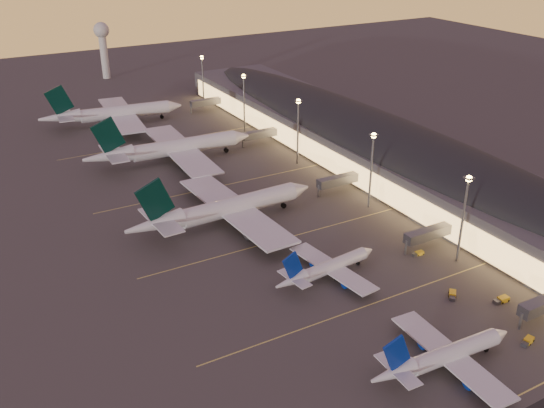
{
  "coord_description": "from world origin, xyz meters",
  "views": [
    {
      "loc": [
        -81.16,
        -101.87,
        87.08
      ],
      "look_at": [
        2.0,
        45.0,
        7.0
      ],
      "focal_mm": 40.0,
      "sensor_mm": 36.0,
      "label": 1
    }
  ],
  "objects_px": {
    "airliner_narrow_north": "(327,268)",
    "airliner_wide_mid": "(171,148)",
    "baggage_tug_d": "(452,295)",
    "airliner_wide_near": "(224,209)",
    "radar_tower": "(103,41)",
    "airliner_wide_far": "(113,113)",
    "baggage_tug_c": "(418,253)",
    "baggage_tug_a": "(528,341)",
    "airliner_narrow_south": "(443,356)",
    "baggage_tug_b": "(502,300)"
  },
  "relations": [
    {
      "from": "radar_tower",
      "to": "baggage_tug_a",
      "type": "relative_size",
      "value": 7.85
    },
    {
      "from": "airliner_wide_near",
      "to": "radar_tower",
      "type": "xyz_separation_m",
      "value": [
        20.87,
        207.59,
        16.63
      ]
    },
    {
      "from": "baggage_tug_c",
      "to": "airliner_wide_near",
      "type": "bearing_deg",
      "value": 135.0
    },
    {
      "from": "airliner_wide_far",
      "to": "radar_tower",
      "type": "height_order",
      "value": "radar_tower"
    },
    {
      "from": "airliner_narrow_south",
      "to": "radar_tower",
      "type": "bearing_deg",
      "value": 90.74
    },
    {
      "from": "baggage_tug_d",
      "to": "airliner_wide_far",
      "type": "bearing_deg",
      "value": 56.06
    },
    {
      "from": "airliner_wide_near",
      "to": "baggage_tug_b",
      "type": "height_order",
      "value": "airliner_wide_near"
    },
    {
      "from": "airliner_narrow_south",
      "to": "airliner_narrow_north",
      "type": "height_order",
      "value": "airliner_narrow_south"
    },
    {
      "from": "airliner_wide_near",
      "to": "baggage_tug_c",
      "type": "relative_size",
      "value": 18.08
    },
    {
      "from": "airliner_wide_near",
      "to": "baggage_tug_a",
      "type": "xyz_separation_m",
      "value": [
        34.26,
        -86.92,
        -4.72
      ]
    },
    {
      "from": "airliner_wide_near",
      "to": "baggage_tug_d",
      "type": "height_order",
      "value": "airliner_wide_near"
    },
    {
      "from": "airliner_wide_far",
      "to": "baggage_tug_d",
      "type": "xyz_separation_m",
      "value": [
        33.96,
        -181.65,
        -4.81
      ]
    },
    {
      "from": "radar_tower",
      "to": "baggage_tug_c",
      "type": "relative_size",
      "value": 9.24
    },
    {
      "from": "airliner_narrow_north",
      "to": "baggage_tug_b",
      "type": "distance_m",
      "value": 44.41
    },
    {
      "from": "airliner_narrow_north",
      "to": "airliner_wide_mid",
      "type": "distance_m",
      "value": 100.87
    },
    {
      "from": "baggage_tug_d",
      "to": "airliner_wide_near",
      "type": "bearing_deg",
      "value": 72.33
    },
    {
      "from": "airliner_wide_near",
      "to": "airliner_narrow_south",
      "type": "bearing_deg",
      "value": -84.96
    },
    {
      "from": "radar_tower",
      "to": "baggage_tug_c",
      "type": "height_order",
      "value": "radar_tower"
    },
    {
      "from": "airliner_narrow_south",
      "to": "airliner_narrow_north",
      "type": "xyz_separation_m",
      "value": [
        -1.09,
        41.88,
        -0.3
      ]
    },
    {
      "from": "baggage_tug_d",
      "to": "airliner_narrow_south",
      "type": "bearing_deg",
      "value": 176.39
    },
    {
      "from": "airliner_narrow_south",
      "to": "baggage_tug_b",
      "type": "xyz_separation_m",
      "value": [
        30.87,
        11.15,
        -2.8
      ]
    },
    {
      "from": "airliner_wide_far",
      "to": "radar_tower",
      "type": "distance_m",
      "value": 94.91
    },
    {
      "from": "airliner_narrow_south",
      "to": "baggage_tug_b",
      "type": "height_order",
      "value": "airliner_narrow_south"
    },
    {
      "from": "airliner_wide_far",
      "to": "baggage_tug_c",
      "type": "height_order",
      "value": "airliner_wide_far"
    },
    {
      "from": "airliner_wide_far",
      "to": "baggage_tug_c",
      "type": "bearing_deg",
      "value": -69.91
    },
    {
      "from": "baggage_tug_a",
      "to": "baggage_tug_d",
      "type": "bearing_deg",
      "value": 77.86
    },
    {
      "from": "airliner_narrow_north",
      "to": "baggage_tug_c",
      "type": "height_order",
      "value": "airliner_narrow_north"
    },
    {
      "from": "airliner_wide_far",
      "to": "baggage_tug_d",
      "type": "bearing_deg",
      "value": -73.53
    },
    {
      "from": "airliner_narrow_north",
      "to": "baggage_tug_d",
      "type": "xyz_separation_m",
      "value": [
        22.84,
        -23.02,
        -2.52
      ]
    },
    {
      "from": "radar_tower",
      "to": "baggage_tug_a",
      "type": "bearing_deg",
      "value": -87.4
    },
    {
      "from": "airliner_wide_far",
      "to": "baggage_tug_d",
      "type": "distance_m",
      "value": 184.86
    },
    {
      "from": "airliner_wide_mid",
      "to": "baggage_tug_d",
      "type": "xyz_separation_m",
      "value": [
        27.92,
        -123.74,
        -4.99
      ]
    },
    {
      "from": "airliner_wide_near",
      "to": "baggage_tug_c",
      "type": "xyz_separation_m",
      "value": [
        39.74,
        -44.57,
        -4.78
      ]
    },
    {
      "from": "airliner_wide_mid",
      "to": "baggage_tug_c",
      "type": "bearing_deg",
      "value": -68.92
    },
    {
      "from": "radar_tower",
      "to": "baggage_tug_c",
      "type": "bearing_deg",
      "value": -85.72
    },
    {
      "from": "airliner_narrow_north",
      "to": "baggage_tug_b",
      "type": "xyz_separation_m",
      "value": [
        31.96,
        -30.73,
        -2.5
      ]
    },
    {
      "from": "airliner_narrow_north",
      "to": "airliner_wide_mid",
      "type": "height_order",
      "value": "airliner_wide_mid"
    },
    {
      "from": "baggage_tug_b",
      "to": "radar_tower",
      "type": "bearing_deg",
      "value": 96.1
    },
    {
      "from": "airliner_wide_mid",
      "to": "baggage_tug_b",
      "type": "xyz_separation_m",
      "value": [
        37.05,
        -131.44,
        -4.97
      ]
    },
    {
      "from": "airliner_narrow_north",
      "to": "baggage_tug_c",
      "type": "xyz_separation_m",
      "value": [
        29.7,
        -2.69,
        -2.61
      ]
    },
    {
      "from": "airliner_wide_mid",
      "to": "baggage_tug_a",
      "type": "height_order",
      "value": "airliner_wide_mid"
    },
    {
      "from": "baggage_tug_c",
      "to": "baggage_tug_d",
      "type": "relative_size",
      "value": 0.88
    },
    {
      "from": "baggage_tug_b",
      "to": "airliner_wide_far",
      "type": "bearing_deg",
      "value": 104.6
    },
    {
      "from": "baggage_tug_b",
      "to": "baggage_tug_c",
      "type": "distance_m",
      "value": 28.13
    },
    {
      "from": "airliner_wide_near",
      "to": "baggage_tug_c",
      "type": "height_order",
      "value": "airliner_wide_near"
    },
    {
      "from": "baggage_tug_a",
      "to": "baggage_tug_c",
      "type": "height_order",
      "value": "baggage_tug_a"
    },
    {
      "from": "airliner_wide_far",
      "to": "baggage_tug_b",
      "type": "xyz_separation_m",
      "value": [
        43.09,
        -189.36,
        -4.79
      ]
    },
    {
      "from": "airliner_wide_near",
      "to": "airliner_wide_mid",
      "type": "relative_size",
      "value": 0.95
    },
    {
      "from": "radar_tower",
      "to": "baggage_tug_d",
      "type": "bearing_deg",
      "value": -87.48
    },
    {
      "from": "radar_tower",
      "to": "airliner_wide_far",
      "type": "bearing_deg",
      "value": -103.59
    }
  ]
}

